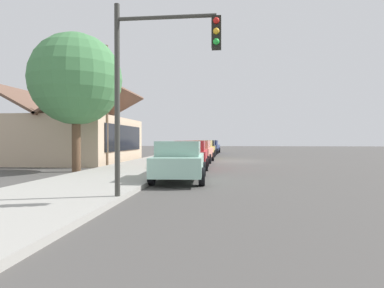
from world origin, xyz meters
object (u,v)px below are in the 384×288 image
Objects in this scene: car_cherry at (191,154)px; traffic_light_main at (157,68)px; shade_tree at (76,80)px; fire_hydrant_red at (171,158)px; car_mustard at (203,149)px; utility_pole_wooden at (106,103)px; car_coral at (199,151)px; car_charcoal at (207,148)px; car_seafoam at (180,160)px; car_navy at (211,147)px.

car_cherry is 10.47m from traffic_light_main.
shade_tree is 7.19m from fire_hydrant_red.
traffic_light_main is at bearing -142.47° from shade_tree.
car_cherry is at bearing -177.39° from car_mustard.
shade_tree is at bearing 159.19° from car_mustard.
shade_tree is 9.96× the size of fire_hydrant_red.
utility_pole_wooden is at bearing 26.71° from traffic_light_main.
utility_pole_wooden is at bearing 95.77° from fire_hydrant_red.
traffic_light_main is 12.60m from utility_pole_wooden.
traffic_light_main reaches higher than fire_hydrant_red.
car_mustard is 6.52× the size of fire_hydrant_red.
car_coral is 7.52m from utility_pole_wooden.
car_cherry is 0.89× the size of traffic_light_main.
car_mustard is at bearing -22.90° from shade_tree.
car_mustard reaches higher than fire_hydrant_red.
car_charcoal is at bearing -16.80° from shade_tree.
utility_pole_wooden is 10.56× the size of fire_hydrant_red.
car_charcoal is at bearing -1.89° from car_cherry.
shade_tree is at bearing 37.53° from traffic_light_main.
car_charcoal is at bearing -19.77° from utility_pole_wooden.
car_mustard is 14.78m from shade_tree.
car_seafoam is 6.98× the size of fire_hydrant_red.
car_mustard and car_charcoal have the same top height.
car_navy is at bearing -15.27° from utility_pole_wooden.
car_charcoal is 19.61m from shade_tree.
utility_pole_wooden is 5.29m from fire_hydrant_red.
fire_hydrant_red is at bearing 178.21° from car_navy.
car_cherry is 6.51× the size of fire_hydrant_red.
car_navy is at bearing -13.57° from shade_tree.
utility_pole_wooden reaches higher than shade_tree.
shade_tree is at bearing 59.05° from car_seafoam.
utility_pole_wooden is (-14.81, 5.32, 3.11)m from car_charcoal.
car_charcoal is 0.58× the size of utility_pole_wooden.
car_seafoam is 7.65m from shade_tree.
shade_tree is at bearing 163.69° from car_charcoal.
car_charcoal is (21.45, 0.27, -0.00)m from car_seafoam.
car_cherry is (5.51, 0.18, -0.00)m from car_seafoam.
car_navy is at bearing 0.30° from traffic_light_main.
car_coral and car_mustard have the same top height.
car_navy reaches higher than fire_hydrant_red.
utility_pole_wooden reaches higher than car_navy.
car_seafoam is at bearing -117.69° from shade_tree.
car_mustard is 9.24m from fire_hydrant_red.
traffic_light_main is (-31.38, -0.16, 2.67)m from car_navy.
car_cherry is at bearing -66.50° from shade_tree.
traffic_light_main is (-15.48, -0.28, 2.67)m from car_coral.
car_seafoam is at bearing -139.88° from utility_pole_wooden.
car_cherry is 0.94× the size of car_navy.
utility_pole_wooden is (-20.13, 5.49, 3.11)m from car_navy.
shade_tree reaches higher than car_cherry.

